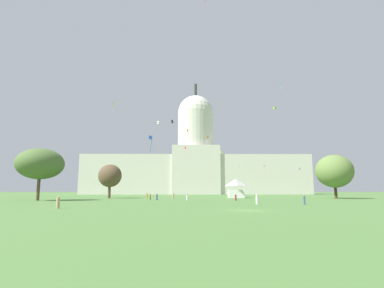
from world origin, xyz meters
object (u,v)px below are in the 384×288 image
(person_white_back_left, at_px, (187,197))
(kite_gold_mid, at_px, (113,105))
(kite_lime_mid, at_px, (275,108))
(kite_black_mid, at_px, (172,122))
(person_denim_back_right, at_px, (304,200))
(person_tan_near_tree_west, at_px, (173,196))
(kite_turquoise_low, at_px, (239,166))
(kite_blue_low, at_px, (151,138))
(person_olive_lawn_far_right, at_px, (150,197))
(person_orange_deep_crowd, at_px, (147,196))
(kite_red_low, at_px, (185,148))
(person_white_mid_right, at_px, (257,200))
(tree_west_far, at_px, (110,176))
(person_maroon_front_center, at_px, (236,198))
(kite_orange_mid, at_px, (188,131))
(capitol_building, at_px, (196,164))
(tree_west_mid, at_px, (40,164))
(kite_yellow_mid, at_px, (221,152))
(tree_east_near, at_px, (334,171))
(kite_violet_low, at_px, (300,169))
(person_tan_edge_east, at_px, (58,203))
(kite_pink_low, at_px, (266,168))
(kite_cyan_high, at_px, (281,85))
(kite_green_mid, at_px, (154,145))
(kite_white_mid, at_px, (159,123))
(event_tent, at_px, (236,188))
(kite_orange_mid_b, at_px, (208,138))
(person_denim_lawn_far_left, at_px, (157,197))

(person_white_back_left, relative_size, kite_gold_mid, 0.44)
(kite_lime_mid, distance_m, kite_black_mid, 42.03)
(person_denim_back_right, height_order, person_tan_near_tree_west, person_denim_back_right)
(person_tan_near_tree_west, height_order, kite_turquoise_low, kite_turquoise_low)
(kite_blue_low, bearing_deg, person_olive_lawn_far_right, -0.93)
(person_orange_deep_crowd, distance_m, kite_red_low, 18.80)
(kite_gold_mid, bearing_deg, person_white_mid_right, 84.90)
(tree_west_far, xyz_separation_m, kite_gold_mid, (-1.64, 6.44, 24.60))
(person_orange_deep_crowd, bearing_deg, person_maroon_front_center, -87.04)
(person_orange_deep_crowd, xyz_separation_m, kite_orange_mid, (12.09, 58.84, 31.57))
(kite_black_mid, distance_m, kite_blue_low, 56.49)
(capitol_building, xyz_separation_m, kite_blue_low, (-12.49, -124.61, -4.77))
(tree_west_mid, distance_m, kite_turquoise_low, 52.36)
(tree_west_far, distance_m, person_orange_deep_crowd, 13.22)
(kite_orange_mid, distance_m, kite_yellow_mid, 20.04)
(tree_east_near, relative_size, kite_violet_low, 12.90)
(person_tan_edge_east, relative_size, kite_pink_low, 0.48)
(person_maroon_front_center, distance_m, kite_cyan_high, 80.03)
(kite_green_mid, relative_size, kite_yellow_mid, 2.51)
(kite_lime_mid, distance_m, kite_white_mid, 49.18)
(tree_west_far, distance_m, kite_black_mid, 37.38)
(kite_white_mid, bearing_deg, event_tent, 90.33)
(person_olive_lawn_far_right, height_order, kite_yellow_mid, kite_yellow_mid)
(capitol_building, relative_size, kite_red_low, 60.30)
(person_denim_back_right, xyz_separation_m, person_white_back_left, (-19.84, 24.65, -0.07))
(kite_orange_mid, relative_size, kite_cyan_high, 0.96)
(person_maroon_front_center, relative_size, kite_green_mid, 0.52)
(person_denim_back_right, height_order, kite_white_mid, kite_white_mid)
(person_white_back_left, relative_size, kite_green_mid, 0.53)
(kite_gold_mid, bearing_deg, kite_red_low, 121.89)
(person_tan_edge_east, bearing_deg, kite_turquoise_low, -11.28)
(person_orange_deep_crowd, distance_m, person_tan_near_tree_west, 9.38)
(kite_gold_mid, xyz_separation_m, kite_pink_low, (49.47, -9.60, -22.21))
(person_tan_near_tree_west, height_order, kite_cyan_high, kite_cyan_high)
(tree_west_far, relative_size, kite_blue_low, 2.90)
(tree_west_far, relative_size, kite_pink_low, 2.95)
(person_tan_near_tree_west, height_order, kite_lime_mid, kite_lime_mid)
(tree_west_far, distance_m, person_white_mid_right, 55.21)
(event_tent, xyz_separation_m, kite_gold_mid, (-41.30, 2.38, 28.32))
(tree_east_near, xyz_separation_m, kite_violet_low, (2.07, 33.69, 3.06))
(person_tan_near_tree_west, relative_size, kite_yellow_mid, 1.34)
(kite_cyan_high, relative_size, kite_orange_mid_b, 1.55)
(capitol_building, relative_size, kite_violet_low, 136.20)
(person_white_mid_right, bearing_deg, person_olive_lawn_far_right, -92.35)
(tree_east_near, bearing_deg, kite_turquoise_low, -175.20)
(person_white_back_left, relative_size, person_olive_lawn_far_right, 1.03)
(tree_east_near, height_order, person_tan_edge_east, tree_east_near)
(person_denim_lawn_far_left, bearing_deg, kite_red_low, 158.02)
(tree_west_far, distance_m, kite_yellow_mid, 71.51)
(person_denim_back_right, xyz_separation_m, kite_green_mid, (-35.83, 88.52, 22.62))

